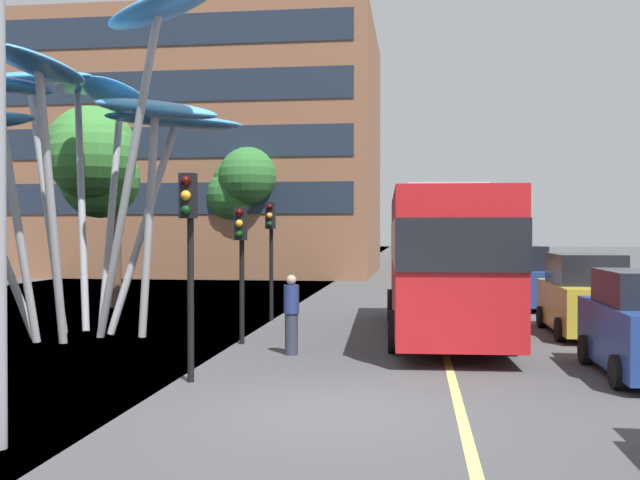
{
  "coord_description": "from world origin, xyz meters",
  "views": [
    {
      "loc": [
        1.2,
        -11.08,
        2.72
      ],
      "look_at": [
        -1.12,
        6.98,
        2.5
      ],
      "focal_mm": 41.54,
      "sensor_mm": 36.0,
      "label": 1
    }
  ],
  "objects_px": {
    "red_bus": "(443,254)",
    "street_lamp": "(29,40)",
    "traffic_light_kerb_near": "(189,231)",
    "car_parked_far": "(585,297)",
    "pedestrian": "(291,315)",
    "leaf_sculpture": "(83,104)",
    "car_side_street": "(519,279)",
    "traffic_light_kerb_far": "(241,244)",
    "traffic_light_island_mid": "(271,235)"
  },
  "relations": [
    {
      "from": "pedestrian",
      "to": "leaf_sculpture",
      "type": "bearing_deg",
      "value": 159.75
    },
    {
      "from": "leaf_sculpture",
      "to": "street_lamp",
      "type": "xyz_separation_m",
      "value": [
        3.77,
        -9.53,
        -0.9
      ]
    },
    {
      "from": "leaf_sculpture",
      "to": "car_parked_far",
      "type": "bearing_deg",
      "value": 8.54
    },
    {
      "from": "red_bus",
      "to": "traffic_light_kerb_near",
      "type": "bearing_deg",
      "value": -125.6
    },
    {
      "from": "traffic_light_kerb_near",
      "to": "car_parked_far",
      "type": "relative_size",
      "value": 0.86
    },
    {
      "from": "traffic_light_kerb_near",
      "to": "traffic_light_island_mid",
      "type": "bearing_deg",
      "value": 92.04
    },
    {
      "from": "car_side_street",
      "to": "traffic_light_kerb_near",
      "type": "bearing_deg",
      "value": -118.36
    },
    {
      "from": "car_side_street",
      "to": "street_lamp",
      "type": "height_order",
      "value": "street_lamp"
    },
    {
      "from": "traffic_light_island_mid",
      "to": "street_lamp",
      "type": "height_order",
      "value": "street_lamp"
    },
    {
      "from": "red_bus",
      "to": "traffic_light_kerb_far",
      "type": "xyz_separation_m",
      "value": [
        -4.85,
        -2.08,
        0.28
      ]
    },
    {
      "from": "traffic_light_island_mid",
      "to": "traffic_light_kerb_far",
      "type": "bearing_deg",
      "value": -87.56
    },
    {
      "from": "red_bus",
      "to": "street_lamp",
      "type": "distance_m",
      "value": 12.42
    },
    {
      "from": "car_parked_far",
      "to": "pedestrian",
      "type": "xyz_separation_m",
      "value": [
        -7.11,
        -4.08,
        -0.11
      ]
    },
    {
      "from": "traffic_light_island_mid",
      "to": "car_parked_far",
      "type": "bearing_deg",
      "value": -12.29
    },
    {
      "from": "traffic_light_island_mid",
      "to": "pedestrian",
      "type": "xyz_separation_m",
      "value": [
        1.64,
        -5.99,
        -1.72
      ]
    },
    {
      "from": "car_side_street",
      "to": "street_lamp",
      "type": "xyz_separation_m",
      "value": [
        -8.41,
        -18.38,
        4.06
      ]
    },
    {
      "from": "traffic_light_kerb_near",
      "to": "street_lamp",
      "type": "distance_m",
      "value": 4.84
    },
    {
      "from": "traffic_light_kerb_near",
      "to": "street_lamp",
      "type": "xyz_separation_m",
      "value": [
        -0.73,
        -4.16,
        2.37
      ]
    },
    {
      "from": "traffic_light_kerb_far",
      "to": "car_side_street",
      "type": "height_order",
      "value": "traffic_light_kerb_far"
    },
    {
      "from": "car_parked_far",
      "to": "street_lamp",
      "type": "bearing_deg",
      "value": -128.59
    },
    {
      "from": "car_parked_far",
      "to": "pedestrian",
      "type": "height_order",
      "value": "car_parked_far"
    },
    {
      "from": "red_bus",
      "to": "leaf_sculpture",
      "type": "xyz_separation_m",
      "value": [
        -9.22,
        -1.23,
        3.87
      ]
    },
    {
      "from": "leaf_sculpture",
      "to": "traffic_light_kerb_far",
      "type": "distance_m",
      "value": 5.71
    },
    {
      "from": "car_side_street",
      "to": "street_lamp",
      "type": "relative_size",
      "value": 0.57
    },
    {
      "from": "car_side_street",
      "to": "car_parked_far",
      "type": "bearing_deg",
      "value": -83.81
    },
    {
      "from": "traffic_light_kerb_near",
      "to": "pedestrian",
      "type": "xyz_separation_m",
      "value": [
        1.31,
        3.23,
        -1.83
      ]
    },
    {
      "from": "leaf_sculpture",
      "to": "traffic_light_island_mid",
      "type": "distance_m",
      "value": 6.6
    },
    {
      "from": "pedestrian",
      "to": "traffic_light_island_mid",
      "type": "bearing_deg",
      "value": 105.32
    },
    {
      "from": "red_bus",
      "to": "leaf_sculpture",
      "type": "height_order",
      "value": "leaf_sculpture"
    },
    {
      "from": "traffic_light_kerb_far",
      "to": "traffic_light_island_mid",
      "type": "distance_m",
      "value": 4.71
    },
    {
      "from": "red_bus",
      "to": "car_side_street",
      "type": "relative_size",
      "value": 2.25
    },
    {
      "from": "red_bus",
      "to": "pedestrian",
      "type": "bearing_deg",
      "value": -135.35
    },
    {
      "from": "traffic_light_kerb_far",
      "to": "pedestrian",
      "type": "distance_m",
      "value": 2.46
    },
    {
      "from": "traffic_light_kerb_near",
      "to": "pedestrian",
      "type": "bearing_deg",
      "value": 67.86
    },
    {
      "from": "car_parked_far",
      "to": "red_bus",
      "type": "bearing_deg",
      "value": -169.08
    },
    {
      "from": "traffic_light_island_mid",
      "to": "car_side_street",
      "type": "bearing_deg",
      "value": 32.01
    },
    {
      "from": "traffic_light_kerb_near",
      "to": "car_side_street",
      "type": "bearing_deg",
      "value": 61.64
    },
    {
      "from": "leaf_sculpture",
      "to": "traffic_light_kerb_far",
      "type": "bearing_deg",
      "value": -11.08
    },
    {
      "from": "car_side_street",
      "to": "pedestrian",
      "type": "xyz_separation_m",
      "value": [
        -6.36,
        -10.99,
        -0.14
      ]
    },
    {
      "from": "red_bus",
      "to": "pedestrian",
      "type": "distance_m",
      "value": 4.95
    },
    {
      "from": "traffic_light_kerb_far",
      "to": "street_lamp",
      "type": "relative_size",
      "value": 0.41
    },
    {
      "from": "car_side_street",
      "to": "leaf_sculpture",
      "type": "bearing_deg",
      "value": -143.97
    },
    {
      "from": "leaf_sculpture",
      "to": "traffic_light_kerb_near",
      "type": "xyz_separation_m",
      "value": [
        4.49,
        -5.37,
        -3.27
      ]
    },
    {
      "from": "red_bus",
      "to": "street_lamp",
      "type": "xyz_separation_m",
      "value": [
        -5.45,
        -10.76,
        2.96
      ]
    },
    {
      "from": "leaf_sculpture",
      "to": "street_lamp",
      "type": "height_order",
      "value": "leaf_sculpture"
    },
    {
      "from": "traffic_light_kerb_far",
      "to": "traffic_light_island_mid",
      "type": "bearing_deg",
      "value": 92.44
    },
    {
      "from": "street_lamp",
      "to": "traffic_light_island_mid",
      "type": "bearing_deg",
      "value": 88.29
    },
    {
      "from": "street_lamp",
      "to": "pedestrian",
      "type": "xyz_separation_m",
      "value": [
        2.04,
        7.39,
        -4.2
      ]
    },
    {
      "from": "car_parked_far",
      "to": "street_lamp",
      "type": "relative_size",
      "value": 0.54
    },
    {
      "from": "traffic_light_kerb_far",
      "to": "car_side_street",
      "type": "distance_m",
      "value": 12.53
    }
  ]
}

